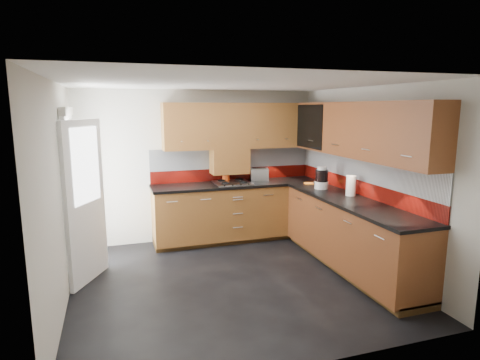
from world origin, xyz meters
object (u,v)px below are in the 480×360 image
object	(u,v)px
gas_hob	(233,183)
food_processor	(322,179)
toaster	(259,174)
utensil_pot	(226,176)

from	to	relation	value
gas_hob	food_processor	xyz separation A→B (m)	(1.14, -0.79, 0.14)
toaster	food_processor	size ratio (longest dim) A/B	0.98
gas_hob	utensil_pot	world-z (taller)	utensil_pot
utensil_pot	toaster	bearing A→B (deg)	-6.43
toaster	food_processor	world-z (taller)	food_processor
food_processor	utensil_pot	bearing A→B (deg)	140.19
utensil_pot	toaster	world-z (taller)	utensil_pot
utensil_pot	gas_hob	bearing A→B (deg)	-75.32
utensil_pot	food_processor	xyz separation A→B (m)	(1.19, -0.99, 0.06)
utensil_pot	toaster	distance (m)	0.56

